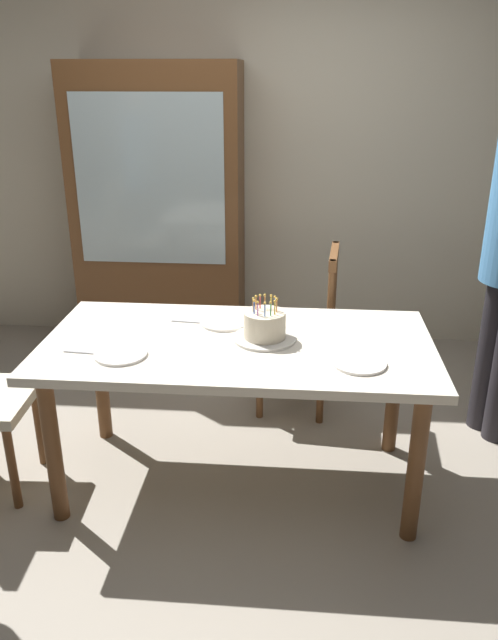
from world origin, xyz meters
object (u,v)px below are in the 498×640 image
at_px(dining_table, 238,359).
at_px(plate_near_celebrant, 121,354).
at_px(plate_near_guest, 359,363).
at_px(plate_far_side, 224,322).
at_px(china_cabinet, 159,213).
at_px(birthday_cake, 265,327).
at_px(chair_spindle_back, 300,334).

relative_size(dining_table, plate_near_celebrant, 7.77).
bearing_deg(plate_near_guest, plate_far_side, 147.09).
distance_m(plate_far_side, china_cabinet, 1.50).
bearing_deg(china_cabinet, plate_near_celebrant, -83.10).
xyz_separation_m(dining_table, birthday_cake, (0.12, 0.03, 0.15)).
relative_size(dining_table, chair_spindle_back, 1.80).
bearing_deg(birthday_cake, chair_spindle_back, 77.68).
bearing_deg(plate_near_guest, plate_near_celebrant, 180.00).
bearing_deg(plate_near_guest, birthday_cake, 151.08).
bearing_deg(birthday_cake, china_cabinet, 117.53).
xyz_separation_m(dining_table, plate_near_guest, (0.51, -0.19, 0.09)).
bearing_deg(plate_near_celebrant, chair_spindle_back, 51.64).
bearing_deg(plate_near_celebrant, birthday_cake, 20.43).
xyz_separation_m(birthday_cake, plate_near_guest, (0.40, -0.22, -0.05)).
distance_m(birthday_cake, chair_spindle_back, 0.81).
relative_size(birthday_cake, china_cabinet, 0.15).
xyz_separation_m(birthday_cake, chair_spindle_back, (0.16, 0.72, -0.33)).
height_order(dining_table, plate_far_side, plate_far_side).
distance_m(plate_near_celebrant, china_cabinet, 1.78).
relative_size(birthday_cake, chair_spindle_back, 0.29).
bearing_deg(plate_far_side, china_cabinet, 113.62).
xyz_separation_m(plate_near_guest, chair_spindle_back, (-0.24, 0.94, -0.28)).
xyz_separation_m(birthday_cake, plate_near_celebrant, (-0.59, -0.22, -0.05)).
bearing_deg(chair_spindle_back, plate_near_guest, -75.80).
bearing_deg(chair_spindle_back, birthday_cake, -102.32).
bearing_deg(plate_near_guest, china_cabinet, 124.30).
xyz_separation_m(dining_table, plate_far_side, (-0.09, 0.19, 0.09)).
bearing_deg(birthday_cake, dining_table, -167.89).
distance_m(birthday_cake, plate_near_guest, 0.46).
distance_m(plate_near_celebrant, plate_far_side, 0.55).
height_order(chair_spindle_back, china_cabinet, china_cabinet).
height_order(plate_near_guest, chair_spindle_back, chair_spindle_back).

